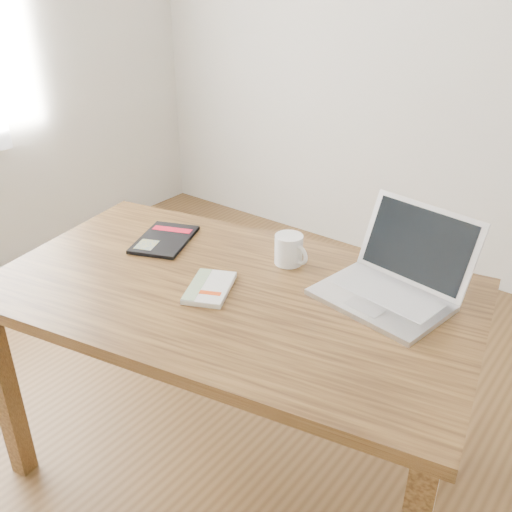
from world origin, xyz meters
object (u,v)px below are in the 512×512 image
Objects in this scene: white_guidebook at (210,288)px; black_guidebook at (164,239)px; desk at (232,312)px; laptop at (394,280)px; coffee_mug at (289,249)px.

white_guidebook is 0.76× the size of black_guidebook.
desk is 3.84× the size of laptop.
desk is at bearing -37.05° from black_guidebook.
black_guidebook is (-0.40, 0.10, 0.10)m from desk.
black_guidebook is at bearing 130.99° from white_guidebook.
coffee_mug is at bearing 66.64° from desk.
laptop is 3.17× the size of coffee_mug.
coffee_mug reaches higher than desk.
laptop reaches higher than white_guidebook.
laptop is (0.81, 0.16, 0.05)m from black_guidebook.
laptop reaches higher than coffee_mug.
coffee_mug reaches higher than black_guidebook.
desk is 5.31× the size of black_guidebook.
laptop is (0.41, 0.26, 0.14)m from desk.
coffee_mug reaches higher than white_guidebook.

